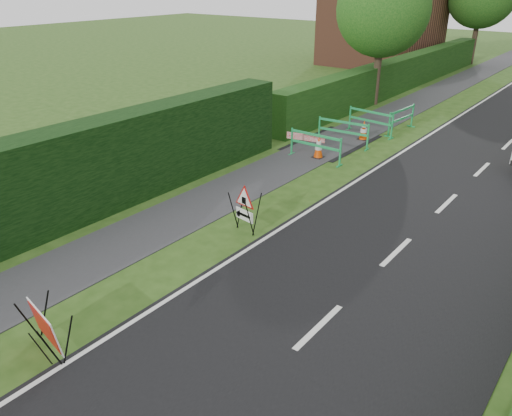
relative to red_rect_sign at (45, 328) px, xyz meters
The scene contains 15 objects.
ground 2.63m from the red_rect_sign, 70.11° to the left, with size 120.00×120.00×0.00m, color #284814.
footpath 37.49m from the red_rect_sign, 93.25° to the left, with size 2.00×90.00×0.02m, color #2D2D30.
hedge_west_near 4.81m from the red_rect_sign, 149.52° to the left, with size 1.10×18.00×2.50m, color black.
hedge_west_far 24.78m from the red_rect_sign, 99.58° to the left, with size 1.00×24.00×1.80m, color #14380F.
house_west 33.77m from the red_rect_sign, 105.71° to the left, with size 7.50×7.40×7.88m.
tree_nw 21.14m from the red_rect_sign, 100.33° to the left, with size 4.40×4.40×6.70m.
red_rect_sign is the anchor object (origin of this frame).
triangle_sign 5.55m from the red_rect_sign, 91.44° to the left, with size 0.83×0.83×1.08m.
traffic_cone_3 11.72m from the red_rect_sign, 98.02° to the left, with size 0.38×0.38×0.79m.
traffic_cone_4 14.63m from the red_rect_sign, 95.35° to the left, with size 0.38×0.38×0.79m.
ped_barrier_0 11.42m from the red_rect_sign, 98.03° to the left, with size 2.06×0.37×1.00m.
ped_barrier_1 13.48m from the red_rect_sign, 97.02° to the left, with size 2.08×0.52×1.00m.
ped_barrier_2 15.51m from the red_rect_sign, 95.60° to the left, with size 2.09×0.58×1.00m.
ped_barrier_3 16.55m from the red_rect_sign, 92.27° to the left, with size 0.51×2.08×1.00m.
redwhite_plank 12.44m from the red_rect_sign, 101.83° to the left, with size 1.50×0.04×0.25m, color red.
Camera 1 is at (6.16, -5.60, 5.95)m, focal length 35.00 mm.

